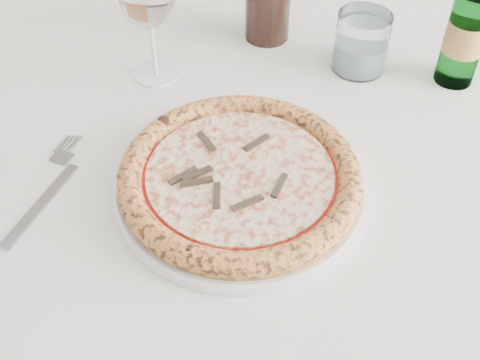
{
  "coord_description": "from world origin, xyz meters",
  "views": [
    {
      "loc": [
        0.03,
        -0.34,
        1.3
      ],
      "look_at": [
        -0.02,
        0.18,
        0.78
      ],
      "focal_mm": 45.0,
      "sensor_mm": 36.0,
      "label": 1
    }
  ],
  "objects": [
    {
      "name": "pizza",
      "position": [
        -0.02,
        0.18,
        0.78
      ],
      "size": [
        0.3,
        0.3,
        0.03
      ],
      "color": "gold",
      "rests_on": "plate"
    },
    {
      "name": "chair_far",
      "position": [
        -0.09,
        1.03,
        0.53
      ],
      "size": [
        0.53,
        0.53,
        0.93
      ],
      "color": "brown",
      "rests_on": "floor"
    },
    {
      "name": "dining_table",
      "position": [
        -0.02,
        0.28,
        0.67
      ],
      "size": [
        1.55,
        0.94,
        0.76
      ],
      "color": "brown",
      "rests_on": "floor"
    },
    {
      "name": "tumbler",
      "position": [
        0.13,
        0.46,
        0.8
      ],
      "size": [
        0.08,
        0.08,
        0.09
      ],
      "color": "white",
      "rests_on": "dining_table"
    },
    {
      "name": "beer_bottle",
      "position": [
        0.28,
        0.44,
        0.85
      ],
      "size": [
        0.06,
        0.06,
        0.22
      ],
      "color": "#368C45",
      "rests_on": "dining_table"
    },
    {
      "name": "fork",
      "position": [
        -0.26,
        0.15,
        0.76
      ],
      "size": [
        0.05,
        0.21,
        0.0
      ],
      "color": "gray",
      "rests_on": "dining_table"
    },
    {
      "name": "plate",
      "position": [
        -0.02,
        0.18,
        0.76
      ],
      "size": [
        0.31,
        0.31,
        0.02
      ],
      "color": "white",
      "rests_on": "dining_table"
    }
  ]
}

